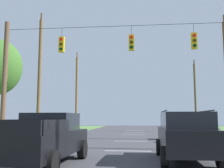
{
  "coord_description": "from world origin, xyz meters",
  "views": [
    {
      "loc": [
        0.63,
        -5.46,
        1.75
      ],
      "look_at": [
        -0.83,
        9.21,
        3.62
      ],
      "focal_mm": 43.2,
      "sensor_mm": 36.0,
      "label": 1
    }
  ],
  "objects": [
    {
      "name": "lane_dash_1",
      "position": [
        0.0,
        15.51,
        0.0
      ],
      "size": [
        2.5,
        0.15,
        0.01
      ],
      "primitive_type": "cube",
      "rotation": [
        0.0,
        0.0,
        1.57
      ],
      "color": "white",
      "rests_on": "ground"
    },
    {
      "name": "lane_dash_2",
      "position": [
        0.0,
        23.73,
        0.0
      ],
      "size": [
        2.5,
        0.15,
        0.01
      ],
      "primitive_type": "cube",
      "rotation": [
        0.0,
        0.0,
        1.57
      ],
      "color": "white",
      "rests_on": "ground"
    },
    {
      "name": "lane_dash_0",
      "position": [
        0.0,
        9.28,
        0.0
      ],
      "size": [
        2.5,
        0.15,
        0.01
      ],
      "primitive_type": "cube",
      "rotation": [
        0.0,
        0.0,
        1.57
      ],
      "color": "white",
      "rests_on": "ground"
    },
    {
      "name": "suv_black",
      "position": [
        2.52,
        6.11,
        1.06
      ],
      "size": [
        2.28,
        4.83,
        2.05
      ],
      "color": "black",
      "rests_on": "ground"
    },
    {
      "name": "distant_car_crossing_white",
      "position": [
        4.81,
        17.45,
        0.79
      ],
      "size": [
        4.32,
        2.06,
        1.52
      ],
      "color": "silver",
      "rests_on": "ground"
    },
    {
      "name": "utility_pole_far_left",
      "position": [
        -7.89,
        30.79,
        5.42
      ],
      "size": [
        0.29,
        1.89,
        10.94
      ],
      "color": "brown",
      "rests_on": "ground"
    },
    {
      "name": "overhead_signal_span",
      "position": [
        -0.11,
        10.02,
        4.2
      ],
      "size": [
        14.99,
        0.31,
        7.71
      ],
      "color": "brown",
      "rests_on": "ground"
    },
    {
      "name": "utility_pole_mid_left",
      "position": [
        -7.96,
        16.96,
        5.4
      ],
      "size": [
        0.31,
        1.68,
        11.11
      ],
      "color": "brown",
      "rests_on": "ground"
    },
    {
      "name": "lane_dash_4",
      "position": [
        0.0,
        33.95,
        0.0
      ],
      "size": [
        2.5,
        0.15,
        0.01
      ],
      "primitive_type": "cube",
      "rotation": [
        0.0,
        0.0,
        1.57
      ],
      "color": "white",
      "rests_on": "ground"
    },
    {
      "name": "lane_dash_3",
      "position": [
        0.0,
        28.55,
        0.0
      ],
      "size": [
        2.5,
        0.15,
        0.01
      ],
      "primitive_type": "cube",
      "rotation": [
        0.0,
        0.0,
        1.57
      ],
      "color": "white",
      "rests_on": "ground"
    },
    {
      "name": "pickup_truck",
      "position": [
        -2.92,
        4.63,
        0.97
      ],
      "size": [
        2.48,
        5.49,
        1.95
      ],
      "color": "black",
      "rests_on": "ground"
    },
    {
      "name": "utility_pole_far_right",
      "position": [
        7.97,
        30.37,
        4.73
      ],
      "size": [
        0.28,
        1.93,
        9.41
      ],
      "color": "brown",
      "rests_on": "ground"
    }
  ]
}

